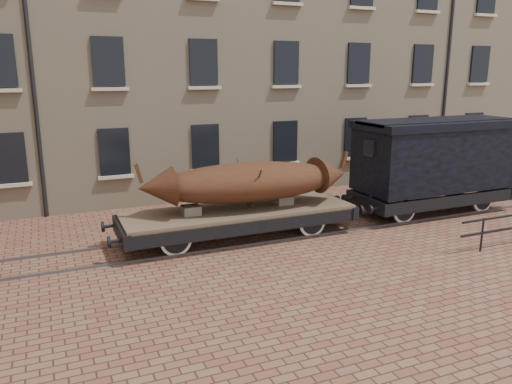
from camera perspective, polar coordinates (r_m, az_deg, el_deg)
name	(u,v)px	position (r m, az deg, el deg)	size (l,w,h in m)	color
ground	(323,227)	(16.88, 7.68, -3.96)	(90.00, 90.00, 0.00)	brown
warehouse_cream	(278,32)	(26.40, 2.49, 17.85)	(40.00, 10.19, 14.00)	#BFAC8C
rail_track	(323,226)	(16.87, 7.69, -3.86)	(30.00, 1.52, 0.06)	#59595E
flatcar_wagon	(239,215)	(15.39, -1.95, -2.64)	(8.04, 2.18, 1.21)	brown
iron_boat	(249,182)	(15.25, -0.83, 1.19)	(6.80, 2.20, 1.62)	#4C2312
goods_van	(435,155)	(19.09, 19.76, 4.02)	(6.60, 2.41, 3.41)	black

